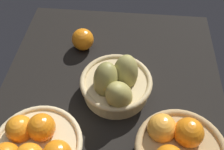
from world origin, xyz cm
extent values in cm
cube|color=black|center=(0.00, 0.00, 1.50)|extent=(84.00, 72.00, 3.00)
cylinder|color=tan|center=(-0.09, 1.61, 5.84)|extent=(20.54, 20.54, 5.68)
torus|color=tan|center=(-0.09, 1.61, 8.68)|extent=(22.22, 22.22, 1.68)
ellipsoid|color=#9E934C|center=(6.20, 2.99, 9.88)|extent=(13.53, 13.19, 13.57)
ellipsoid|color=olive|center=(1.97, -1.18, 11.07)|extent=(12.12, 8.00, 13.60)
ellipsoid|color=#9E934C|center=(-1.27, 4.27, 10.99)|extent=(12.12, 9.21, 14.06)
torus|color=tan|center=(20.47, 19.69, 8.93)|extent=(23.46, 23.46, 1.94)
sphere|color=orange|center=(16.86, 21.26, 11.32)|extent=(7.61, 7.61, 7.61)
sphere|color=#F49E33|center=(15.70, 14.74, 10.38)|extent=(7.61, 7.61, 7.61)
cylinder|color=#D3BC8C|center=(22.29, -16.80, 5.63)|extent=(21.92, 21.92, 5.25)
torus|color=#D3BC8C|center=(22.29, -16.80, 8.25)|extent=(23.48, 23.48, 1.56)
sphere|color=orange|center=(19.13, -21.91, 9.82)|extent=(7.29, 7.29, 7.29)
sphere|color=orange|center=(18.59, -16.09, 10.68)|extent=(7.29, 7.29, 7.29)
sphere|color=orange|center=(-19.38, -12.08, 6.97)|extent=(7.94, 7.94, 7.94)
camera|label=1|loc=(49.22, 5.03, 70.31)|focal=41.61mm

